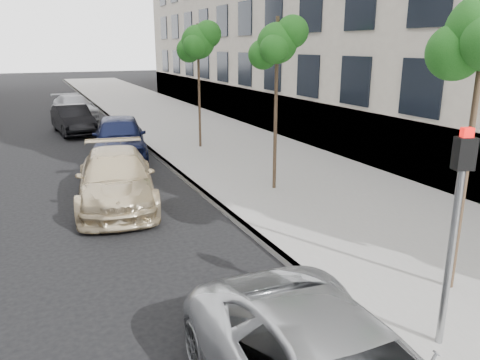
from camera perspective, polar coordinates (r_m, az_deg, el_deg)
sidewalk at (r=28.99m, az=-9.15°, el=7.68°), size 6.40×72.00×0.14m
curb at (r=28.34m, az=-15.29°, el=7.13°), size 0.15×72.00×0.14m
tree_mid at (r=13.34m, az=4.65°, el=16.22°), size 1.51×1.31×4.87m
tree_far at (r=19.30m, az=-5.07°, el=16.39°), size 1.68×1.48×5.03m
signal_pole at (r=6.77m, az=24.83°, el=-3.87°), size 0.28×0.25×3.09m
suv at (r=13.18m, az=-14.88°, el=0.19°), size 2.75×5.22×1.44m
sedan_blue at (r=18.62m, az=-14.48°, el=5.10°), size 2.73×5.08×1.64m
sedan_black at (r=24.62m, az=-19.69°, el=6.95°), size 1.89×4.33×1.38m
sedan_rear at (r=29.67m, az=-19.57°, el=8.36°), size 2.56×4.96×1.37m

